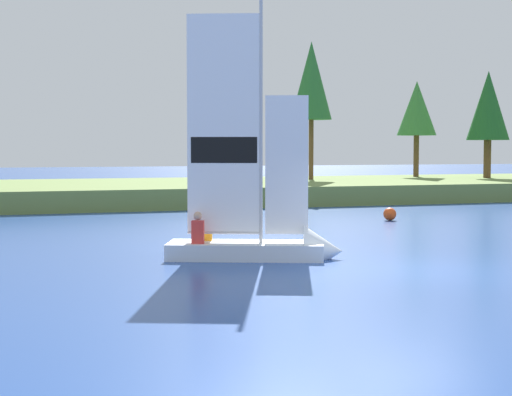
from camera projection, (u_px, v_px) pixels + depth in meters
The scene contains 7 objects.
ground_plane at pixel (417, 271), 17.29m from camera, with size 200.00×200.00×0.00m, color #234793.
shore_bank at pixel (162, 192), 40.35m from camera, with size 80.00×13.18×0.90m, color olive.
shoreline_tree_midleft at pixel (311, 81), 44.16m from camera, with size 2.21×2.21×7.43m.
shoreline_tree_centre at pixel (417, 109), 48.41m from camera, with size 2.32×2.32×5.64m.
shoreline_tree_midright at pixel (488, 106), 46.34m from camera, with size 2.38×2.38×6.05m.
sailboat at pixel (272, 237), 19.10m from camera, with size 4.24×2.72×6.47m.
channel_buoy at pixel (390, 214), 29.27m from camera, with size 0.46×0.46×0.46m, color #E54C19.
Camera 1 is at (-8.84, -15.10, 2.57)m, focal length 57.64 mm.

